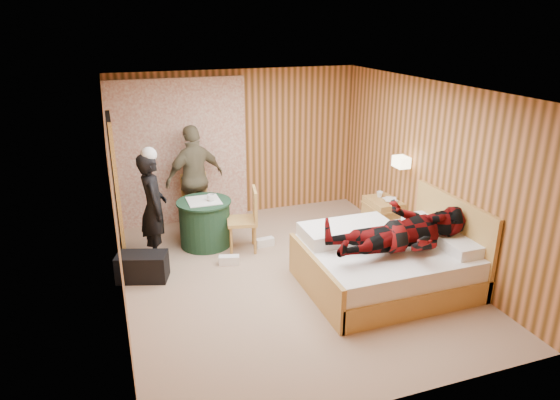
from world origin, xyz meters
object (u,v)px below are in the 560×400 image
object	(u,v)px
round_table	(205,223)
man_on_bed	(403,221)
chair_far	(196,198)
bed	(387,263)
man_at_table	(195,178)
wall_lamp	(401,162)
nightstand	(382,217)
chair_near	(248,215)
woman_standing	(154,208)
duffel_bag	(142,267)

from	to	relation	value
round_table	man_on_bed	bearing A→B (deg)	-47.92
chair_far	man_on_bed	world-z (taller)	man_on_bed
bed	man_at_table	size ratio (longest dim) A/B	1.18
wall_lamp	man_at_table	size ratio (longest dim) A/B	0.15
wall_lamp	man_on_bed	xyz separation A→B (m)	(-0.77, -1.31, -0.32)
round_table	chair_far	distance (m)	0.67
nightstand	chair_near	size ratio (longest dim) A/B	0.65
nightstand	bed	bearing A→B (deg)	-118.03
man_at_table	nightstand	bearing A→B (deg)	136.28
chair_near	woman_standing	world-z (taller)	woman_standing
wall_lamp	woman_standing	size ratio (longest dim) A/B	0.16
man_at_table	chair_far	bearing A→B (deg)	61.03
nightstand	man_on_bed	bearing A→B (deg)	-113.86
round_table	chair_near	bearing A→B (deg)	-33.05
duffel_bag	wall_lamp	bearing A→B (deg)	16.27
wall_lamp	chair_far	size ratio (longest dim) A/B	0.28
wall_lamp	man_at_table	world-z (taller)	man_at_table
bed	nightstand	size ratio (longest dim) A/B	3.28
chair_far	chair_near	bearing A→B (deg)	-64.52
bed	chair_near	bearing A→B (deg)	130.97
woman_standing	man_at_table	world-z (taller)	man_at_table
bed	round_table	world-z (taller)	bed
nightstand	round_table	bearing A→B (deg)	168.32
round_table	chair_near	distance (m)	0.71
duffel_bag	man_on_bed	bearing A→B (deg)	-7.45
round_table	woman_standing	distance (m)	0.90
wall_lamp	man_on_bed	size ratio (longest dim) A/B	0.15
chair_far	nightstand	bearing A→B (deg)	-27.86
wall_lamp	chair_near	world-z (taller)	wall_lamp
chair_far	man_on_bed	distance (m)	3.52
nightstand	chair_near	xyz separation A→B (m)	(-2.16, 0.19, 0.24)
bed	woman_standing	bearing A→B (deg)	147.48
bed	wall_lamp	bearing A→B (deg)	53.61
man_at_table	man_on_bed	size ratio (longest dim) A/B	0.97
man_on_bed	wall_lamp	bearing A→B (deg)	59.53
nightstand	man_on_bed	world-z (taller)	man_on_bed
chair_far	woman_standing	size ratio (longest dim) A/B	0.59
chair_near	woman_standing	size ratio (longest dim) A/B	0.60
woman_standing	man_on_bed	xyz separation A→B (m)	(2.75, -1.96, 0.19)
bed	man_on_bed	size ratio (longest dim) A/B	1.15
woman_standing	man_at_table	xyz separation A→B (m)	(0.75, 0.93, 0.07)
chair_far	chair_near	size ratio (longest dim) A/B	0.98
chair_far	chair_near	world-z (taller)	chair_near
nightstand	woman_standing	xyz separation A→B (m)	(-3.48, 0.31, 0.48)
nightstand	man_on_bed	size ratio (longest dim) A/B	0.35
chair_far	wall_lamp	bearing A→B (deg)	-33.08
chair_near	man_at_table	bearing A→B (deg)	-140.04
nightstand	chair_far	size ratio (longest dim) A/B	0.67
duffel_bag	woman_standing	distance (m)	0.85
bed	nightstand	distance (m)	1.61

